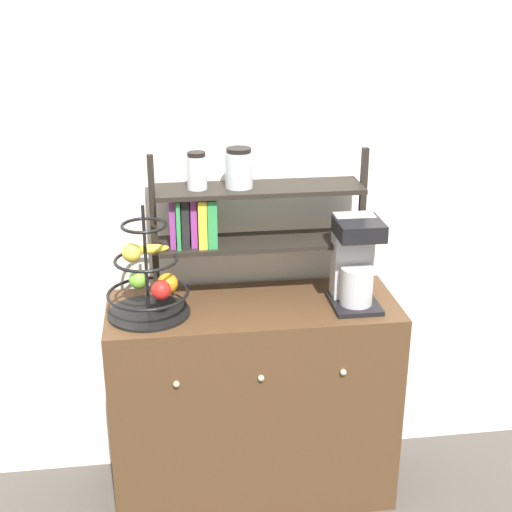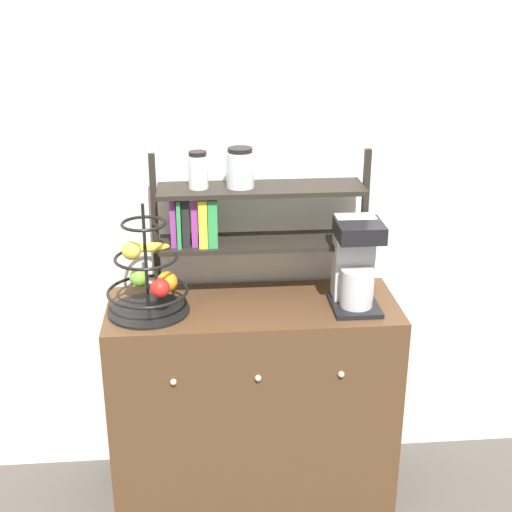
% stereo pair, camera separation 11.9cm
% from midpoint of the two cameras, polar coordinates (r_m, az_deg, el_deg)
% --- Properties ---
extents(wall_back, '(7.00, 0.05, 2.60)m').
position_cam_midpoint_polar(wall_back, '(2.81, -2.19, 6.61)').
color(wall_back, silver).
rests_on(wall_back, ground_plane).
extents(sideboard, '(1.11, 0.45, 0.85)m').
position_cam_midpoint_polar(sideboard, '(2.93, -1.43, -11.51)').
color(sideboard, '#4C331E').
rests_on(sideboard, ground_plane).
extents(coffee_maker, '(0.18, 0.22, 0.34)m').
position_cam_midpoint_polar(coffee_maker, '(2.69, 6.65, -0.44)').
color(coffee_maker, black).
rests_on(coffee_maker, sideboard).
extents(fruit_stand, '(0.31, 0.31, 0.42)m').
position_cam_midpoint_polar(fruit_stand, '(2.63, -9.89, -1.99)').
color(fruit_stand, black).
rests_on(fruit_stand, sideboard).
extents(shelf_hutch, '(0.82, 0.20, 0.59)m').
position_cam_midpoint_polar(shelf_hutch, '(2.68, -3.19, 3.73)').
color(shelf_hutch, black).
rests_on(shelf_hutch, sideboard).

